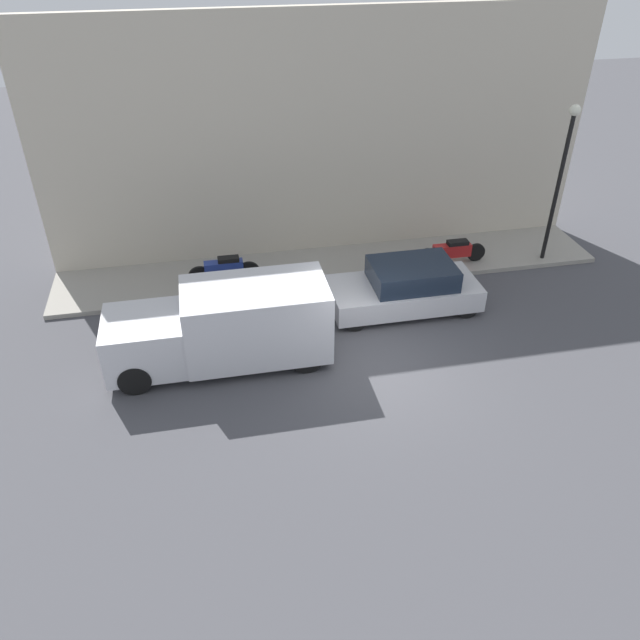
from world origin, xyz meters
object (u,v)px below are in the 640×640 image
parked_car (406,288)px  motorcycle_blue (224,270)px  streetlamp (562,166)px  motorcycle_red (452,251)px  delivery_van (223,326)px

parked_car → motorcycle_blue: 5.04m
parked_car → streetlamp: streetlamp is taller
motorcycle_red → parked_car: bearing=132.5°
parked_car → motorcycle_red: parked_car is taller
parked_car → motorcycle_red: (1.88, -2.05, -0.09)m
streetlamp → parked_car: bearing=108.6°
motorcycle_blue → streetlamp: 9.86m
motorcycle_blue → motorcycle_red: (-0.05, -6.71, -0.07)m
motorcycle_blue → motorcycle_red: size_ratio=0.95×
motorcycle_blue → motorcycle_red: 6.71m
delivery_van → streetlamp: streetlamp is taller
delivery_van → streetlamp: (3.05, -9.81, 2.02)m
motorcycle_blue → delivery_van: bearing=175.7°
delivery_van → motorcycle_blue: 3.36m
parked_car → motorcycle_blue: (1.93, 4.66, -0.02)m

